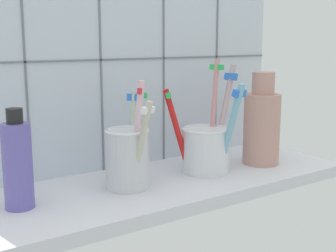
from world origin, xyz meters
TOP-DOWN VIEW (x-y plane):
  - counter_slab at (0.00, 0.00)cm, footprint 64.00×22.00cm
  - tile_wall_back at (0.00, 12.00)cm, footprint 64.00×2.20cm
  - toothbrush_cup_left at (-7.54, 0.22)cm, footprint 8.82×10.56cm
  - toothbrush_cup_right at (7.89, 0.19)cm, footprint 15.70×12.17cm
  - ceramic_vase at (19.58, -1.60)cm, footprint 6.63×6.63cm
  - soap_bottle at (-24.13, 0.89)cm, footprint 3.96×3.96cm

SIDE VIEW (x-z plane):
  - counter_slab at x=0.00cm, z-range 0.00..2.00cm
  - toothbrush_cup_right at x=7.89cm, z-range -3.03..16.28cm
  - toothbrush_cup_left at x=-7.54cm, z-range -1.19..15.49cm
  - soap_bottle at x=-24.13cm, z-range 1.34..15.07cm
  - ceramic_vase at x=19.58cm, z-range 0.88..17.75cm
  - tile_wall_back at x=0.00cm, z-range 0.00..45.00cm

